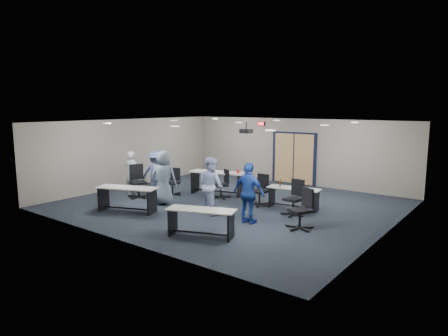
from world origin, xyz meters
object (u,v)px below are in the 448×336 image
Objects in this scene: table_back_left at (218,179)px; person_lightblue at (211,185)px; chair_back_b at (221,184)px; chair_back_c at (260,190)px; person_gray at (132,173)px; table_back_right at (293,194)px; person_navy at (249,193)px; chair_loose_right at (300,209)px; person_back at (155,173)px; chair_loose_left at (138,181)px; table_front_left at (127,195)px; chair_back_d at (293,198)px; chair_back_a at (172,182)px; table_front_right at (201,218)px; person_plaid at (164,178)px.

table_back_left is 1.25× the size of person_lightblue.
table_back_left is 0.62m from chair_back_b.
chair_back_c is 0.63× the size of person_gray.
table_back_right is 2.22m from person_navy.
chair_back_b is 0.92× the size of chair_loose_right.
person_gray is (-5.51, -1.88, 0.35)m from table_back_right.
person_back reaches higher than table_back_right.
person_gray reaches higher than chair_back_c.
chair_back_b is 3.25m from person_gray.
chair_loose_left is at bearing 152.53° from person_gray.
table_front_left is 5.17m from table_back_right.
chair_loose_right reaches higher than chair_back_d.
person_lightblue reaches higher than table_back_right.
chair_back_b is (0.46, -0.40, -0.07)m from table_back_left.
chair_loose_right is at bearing -39.85° from table_back_left.
table_back_left is at bearing -38.90° from person_navy.
chair_loose_left is 0.68× the size of person_lightblue.
person_lightblue is (3.35, -0.05, 0.28)m from chair_loose_left.
chair_back_a is 0.60× the size of person_gray.
table_front_left is 3.40m from chair_back_b.
table_front_left is 5.26m from chair_loose_right.
table_front_left is 3.86m from person_navy.
person_gray is at bearing -161.41° from chair_back_d.
person_lightblue reaches higher than chair_back_c.
chair_back_b is at bearing 175.74° from table_back_right.
person_back is (-1.69, -1.49, 0.24)m from table_back_left.
person_navy is 1.04× the size of person_back.
person_lightblue is at bearing -28.58° from chair_back_b.
chair_back_a is 5.59m from chair_loose_right.
person_gray is at bearing 14.22° from person_lightblue.
table_front_right is 1.71× the size of chair_back_d.
table_front_left is 2.28m from person_gray.
person_lightblue is 3.25m from person_back.
person_lightblue is (-1.71, -2.02, 0.40)m from table_back_right.
chair_back_b is 3.18m from person_navy.
table_back_left is at bearing -155.29° from person_gray.
chair_back_c reaches higher than table_front_left.
person_gray is (-1.65, 1.55, 0.29)m from table_front_left.
person_navy is at bearing -169.80° from person_lightblue.
person_lightblue is (-1.18, 1.82, 0.39)m from table_front_right.
chair_back_d reaches higher than table_front_left.
table_back_left is at bearing 167.86° from table_back_right.
chair_back_b is 4.17m from chair_loose_right.
chair_loose_right is 0.63× the size of person_lightblue.
person_back is at bearing 94.64° from table_front_left.
chair_back_b reaches higher than table_back_left.
chair_loose_right is 0.61× the size of person_plaid.
table_front_left is 1.09× the size of table_front_right.
chair_back_d is (3.55, -0.88, -0.04)m from table_back_left.
table_back_right is at bearing 173.47° from person_back.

